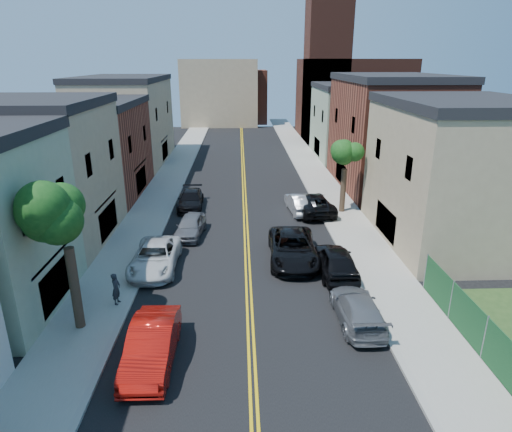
{
  "coord_description": "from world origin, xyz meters",
  "views": [
    {
      "loc": [
        -0.41,
        -3.96,
        11.83
      ],
      "look_at": [
        0.64,
        23.8,
        2.0
      ],
      "focal_mm": 31.01,
      "sensor_mm": 36.0,
      "label": 1
    }
  ],
  "objects": [
    {
      "name": "tree_right_far",
      "position": [
        7.92,
        30.01,
        5.76
      ],
      "size": [
        4.4,
        4.4,
        8.03
      ],
      "color": "#312118",
      "rests_on": "sidewalk_right"
    },
    {
      "name": "bldg_left_tan_near",
      "position": [
        -14.0,
        25.0,
        4.5
      ],
      "size": [
        9.0,
        10.0,
        9.0
      ],
      "primitive_type": "cube",
      "color": "#998466",
      "rests_on": "ground"
    },
    {
      "name": "bldg_right_tan",
      "position": [
        14.0,
        24.0,
        4.5
      ],
      "size": [
        9.0,
        12.0,
        9.0
      ],
      "primitive_type": "cube",
      "color": "#998466",
      "rests_on": "ground"
    },
    {
      "name": "curb_right",
      "position": [
        6.15,
        40.0,
        0.07
      ],
      "size": [
        0.3,
        100.0,
        0.15
      ],
      "primitive_type": "cube",
      "color": "gray",
      "rests_on": "ground"
    },
    {
      "name": "pedestrian_left",
      "position": [
        -6.7,
        16.0,
        0.98
      ],
      "size": [
        0.48,
        0.66,
        1.66
      ],
      "primitive_type": "imported",
      "rotation": [
        0.0,
        0.0,
        1.43
      ],
      "color": "#24252B",
      "rests_on": "sidewalk_left"
    },
    {
      "name": "white_pickup",
      "position": [
        -5.5,
        20.18,
        0.78
      ],
      "size": [
        2.6,
        5.61,
        1.56
      ],
      "primitive_type": "imported",
      "rotation": [
        0.0,
        0.0,
        -0.0
      ],
      "color": "silver",
      "rests_on": "ground"
    },
    {
      "name": "sidewalk_right",
      "position": [
        7.9,
        40.0,
        0.07
      ],
      "size": [
        3.2,
        100.0,
        0.15
      ],
      "primitive_type": "cube",
      "color": "gray",
      "rests_on": "ground"
    },
    {
      "name": "backdrop_center",
      "position": [
        0.0,
        86.0,
        5.0
      ],
      "size": [
        10.0,
        8.0,
        10.0
      ],
      "primitive_type": "cube",
      "color": "brown",
      "rests_on": "ground"
    },
    {
      "name": "black_car_left",
      "position": [
        -4.58,
        31.77,
        0.72
      ],
      "size": [
        2.12,
        5.01,
        1.44
      ],
      "primitive_type": "imported",
      "rotation": [
        0.0,
        0.0,
        0.02
      ],
      "color": "black",
      "rests_on": "ground"
    },
    {
      "name": "grey_car_right",
      "position": [
        5.09,
        14.09,
        0.71
      ],
      "size": [
        2.0,
        4.89,
        1.42
      ],
      "primitive_type": "imported",
      "rotation": [
        0.0,
        0.0,
        3.14
      ],
      "color": "slate",
      "rests_on": "ground"
    },
    {
      "name": "sidewalk_left",
      "position": [
        -7.9,
        40.0,
        0.07
      ],
      "size": [
        3.2,
        100.0,
        0.15
      ],
      "primitive_type": "cube",
      "color": "gray",
      "rests_on": "ground"
    },
    {
      "name": "tree_left_mid",
      "position": [
        -7.88,
        14.01,
        6.58
      ],
      "size": [
        5.2,
        5.2,
        9.29
      ],
      "color": "#312118",
      "rests_on": "sidewalk_left"
    },
    {
      "name": "black_car_right",
      "position": [
        5.1,
        19.1,
        0.86
      ],
      "size": [
        2.04,
        5.03,
        1.71
      ],
      "primitive_type": "imported",
      "rotation": [
        0.0,
        0.0,
        3.14
      ],
      "color": "black",
      "rests_on": "ground"
    },
    {
      "name": "silver_car_right",
      "position": [
        4.48,
        30.27,
        0.79
      ],
      "size": [
        2.17,
        4.94,
        1.58
      ],
      "primitive_type": "imported",
      "rotation": [
        0.0,
        0.0,
        3.25
      ],
      "color": "#A2A4A9",
      "rests_on": "ground"
    },
    {
      "name": "grey_car_left",
      "position": [
        -3.94,
        25.42,
        0.75
      ],
      "size": [
        2.22,
        4.54,
        1.49
      ],
      "primitive_type": "imported",
      "rotation": [
        0.0,
        0.0,
        -0.11
      ],
      "color": "#595B61",
      "rests_on": "ground"
    },
    {
      "name": "curb_left",
      "position": [
        -6.15,
        40.0,
        0.07
      ],
      "size": [
        0.3,
        100.0,
        0.15
      ],
      "primitive_type": "cube",
      "color": "gray",
      "rests_on": "ground"
    },
    {
      "name": "bldg_right_palegrn",
      "position": [
        14.0,
        52.0,
        4.25
      ],
      "size": [
        9.0,
        12.0,
        8.5
      ],
      "primitive_type": "cube",
      "color": "gray",
      "rests_on": "ground"
    },
    {
      "name": "dark_car_right_far",
      "position": [
        5.5,
        30.08,
        0.82
      ],
      "size": [
        3.29,
        6.12,
        1.63
      ],
      "primitive_type": "imported",
      "rotation": [
        0.0,
        0.0,
        3.24
      ],
      "color": "black",
      "rests_on": "ground"
    },
    {
      "name": "bldg_right_brick",
      "position": [
        14.0,
        38.0,
        5.0
      ],
      "size": [
        9.0,
        14.0,
        10.0
      ],
      "primitive_type": "cube",
      "color": "brown",
      "rests_on": "ground"
    },
    {
      "name": "fence_right",
      "position": [
        9.5,
        9.5,
        1.1
      ],
      "size": [
        0.04,
        15.0,
        1.9
      ],
      "primitive_type": "cube",
      "color": "#143F1E",
      "rests_on": "sidewalk_right"
    },
    {
      "name": "black_suv_lane",
      "position": [
        2.82,
        21.01,
        0.86
      ],
      "size": [
        3.08,
        6.31,
        1.73
      ],
      "primitive_type": "imported",
      "rotation": [
        0.0,
        0.0,
        -0.03
      ],
      "color": "black",
      "rests_on": "ground"
    },
    {
      "name": "red_sedan",
      "position": [
        -4.1,
        11.45,
        0.84
      ],
      "size": [
        1.8,
        5.11,
        1.68
      ],
      "primitive_type": "imported",
      "rotation": [
        0.0,
        0.0,
        -0.0
      ],
      "color": "#AF120B",
      "rests_on": "ground"
    },
    {
      "name": "bldg_left_tan_far",
      "position": [
        -14.0,
        50.0,
        4.75
      ],
      "size": [
        9.0,
        16.0,
        9.5
      ],
      "primitive_type": "cube",
      "color": "#998466",
      "rests_on": "ground"
    },
    {
      "name": "bldg_left_brick",
      "position": [
        -14.0,
        36.0,
        4.0
      ],
      "size": [
        9.0,
        12.0,
        8.0
      ],
      "primitive_type": "cube",
      "color": "brown",
      "rests_on": "ground"
    },
    {
      "name": "church",
      "position": [
        16.33,
        67.07,
        7.24
      ],
      "size": [
        16.2,
        14.2,
        22.6
      ],
      "color": "#4C2319",
      "rests_on": "ground"
    },
    {
      "name": "backdrop_left",
      "position": [
        -4.0,
        82.0,
        6.0
      ],
      "size": [
        14.0,
        8.0,
        12.0
      ],
      "primitive_type": "cube",
      "color": "#998466",
      "rests_on": "ground"
    }
  ]
}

